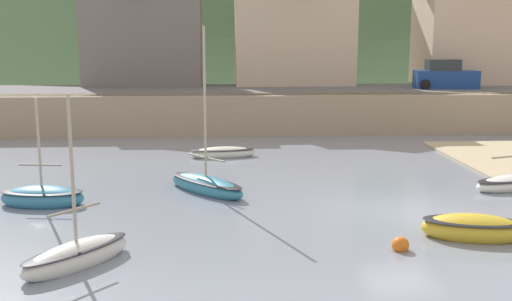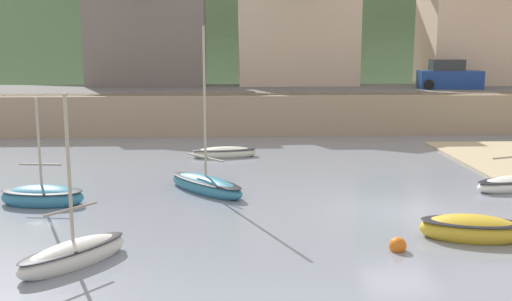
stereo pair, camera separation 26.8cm
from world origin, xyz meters
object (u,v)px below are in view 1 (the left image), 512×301
at_px(sailboat_blue_trim, 77,255).
at_px(sailboat_far_left, 206,185).
at_px(mooring_buoy, 400,245).
at_px(sailboat_tall_mast, 42,197).
at_px(sailboat_white_hull, 223,153).
at_px(waterfront_building_centre, 293,24).
at_px(sailboat_nearest_shore, 473,228).
at_px(parked_car_near_slipway, 445,76).
at_px(waterfront_building_left, 143,22).
at_px(motorboat_with_cabin, 512,183).
at_px(waterfront_building_right, 475,21).

relative_size(sailboat_blue_trim, sailboat_far_left, 0.72).
bearing_deg(sailboat_far_left, mooring_buoy, -1.09).
bearing_deg(sailboat_tall_mast, mooring_buoy, -18.51).
relative_size(sailboat_blue_trim, mooring_buoy, 9.61).
height_order(sailboat_white_hull, mooring_buoy, sailboat_white_hull).
relative_size(sailboat_tall_mast, mooring_buoy, 8.29).
bearing_deg(sailboat_tall_mast, waterfront_building_centre, 70.70).
bearing_deg(sailboat_nearest_shore, sailboat_tall_mast, 175.92).
relative_size(sailboat_blue_trim, parked_car_near_slipway, 1.08).
distance_m(sailboat_white_hull, parked_car_near_slipway, 18.81).
relative_size(waterfront_building_left, mooring_buoy, 18.38).
height_order(sailboat_white_hull, parked_car_near_slipway, parked_car_near_slipway).
height_order(sailboat_nearest_shore, parked_car_near_slipway, parked_car_near_slipway).
relative_size(sailboat_tall_mast, parked_car_near_slipway, 0.93).
xyz_separation_m(waterfront_building_left, sailboat_far_left, (4.96, -22.25, -6.56)).
xyz_separation_m(waterfront_building_centre, motorboat_with_cabin, (5.91, -22.43, -6.53)).
height_order(waterfront_building_right, parked_car_near_slipway, waterfront_building_right).
relative_size(waterfront_building_left, waterfront_building_right, 0.97).
bearing_deg(sailboat_blue_trim, sailboat_tall_mast, 63.16).
height_order(waterfront_building_right, sailboat_far_left, waterfront_building_right).
relative_size(motorboat_with_cabin, parked_car_near_slipway, 1.05).
height_order(waterfront_building_centre, sailboat_far_left, waterfront_building_centre).
bearing_deg(sailboat_far_left, sailboat_blue_trim, -63.39).
bearing_deg(motorboat_with_cabin, sailboat_nearest_shore, -143.56).
bearing_deg(waterfront_building_centre, sailboat_blue_trim, -106.87).
distance_m(sailboat_tall_mast, sailboat_white_hull, 10.41).
relative_size(sailboat_blue_trim, sailboat_nearest_shore, 1.45).
bearing_deg(waterfront_building_centre, parked_car_near_slipway, -24.68).
bearing_deg(sailboat_white_hull, motorboat_with_cabin, -39.63).
distance_m(waterfront_building_centre, sailboat_tall_mast, 27.16).
bearing_deg(sailboat_tall_mast, parked_car_near_slipway, 48.64).
xyz_separation_m(waterfront_building_centre, sailboat_blue_trim, (-8.97, -29.57, -6.50)).
bearing_deg(sailboat_white_hull, sailboat_blue_trim, -112.35).
relative_size(waterfront_building_left, sailboat_far_left, 1.38).
bearing_deg(sailboat_nearest_shore, motorboat_with_cabin, 68.54).
xyz_separation_m(sailboat_blue_trim, motorboat_with_cabin, (14.88, 7.14, -0.04)).
distance_m(waterfront_building_right, motorboat_with_cabin, 24.62).
bearing_deg(waterfront_building_right, sailboat_tall_mast, -136.50).
bearing_deg(waterfront_building_right, waterfront_building_left, -180.00).
relative_size(sailboat_tall_mast, sailboat_far_left, 0.62).
height_order(waterfront_building_left, sailboat_blue_trim, waterfront_building_left).
xyz_separation_m(sailboat_tall_mast, motorboat_with_cabin, (17.42, 1.29, -0.04)).
bearing_deg(motorboat_with_cabin, mooring_buoy, -152.76).
height_order(waterfront_building_right, motorboat_with_cabin, waterfront_building_right).
distance_m(sailboat_tall_mast, parked_car_near_slipway, 28.84).
distance_m(motorboat_with_cabin, mooring_buoy, 9.05).
bearing_deg(parked_car_near_slipway, motorboat_with_cabin, -97.10).
bearing_deg(parked_car_near_slipway, mooring_buoy, -107.53).
height_order(sailboat_tall_mast, mooring_buoy, sailboat_tall_mast).
bearing_deg(motorboat_with_cabin, sailboat_far_left, 160.55).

